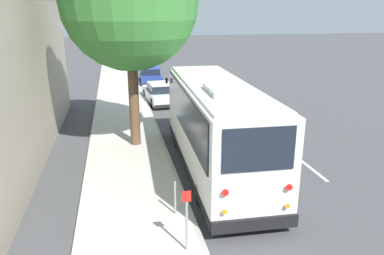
{
  "coord_description": "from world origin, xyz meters",
  "views": [
    {
      "loc": [
        -12.4,
        3.4,
        5.81
      ],
      "look_at": [
        1.68,
        0.48,
        1.3
      ],
      "focal_mm": 35.0,
      "sensor_mm": 36.0,
      "label": 1
    }
  ],
  "objects_px": {
    "shuttle_bus": "(216,122)",
    "sign_post_near": "(187,220)",
    "parked_sedan_blue": "(151,76)",
    "sign_post_far": "(175,198)",
    "parked_sedan_white": "(160,93)"
  },
  "relations": [
    {
      "from": "shuttle_bus",
      "to": "sign_post_near",
      "type": "distance_m",
      "value": 5.37
    },
    {
      "from": "parked_sedan_blue",
      "to": "sign_post_near",
      "type": "height_order",
      "value": "sign_post_near"
    },
    {
      "from": "sign_post_near",
      "to": "sign_post_far",
      "type": "relative_size",
      "value": 1.56
    },
    {
      "from": "sign_post_near",
      "to": "parked_sedan_blue",
      "type": "bearing_deg",
      "value": -3.56
    },
    {
      "from": "sign_post_far",
      "to": "parked_sedan_white",
      "type": "bearing_deg",
      "value": -5.34
    },
    {
      "from": "shuttle_bus",
      "to": "sign_post_near",
      "type": "bearing_deg",
      "value": 159.19
    },
    {
      "from": "parked_sedan_blue",
      "to": "sign_post_near",
      "type": "bearing_deg",
      "value": 179.57
    },
    {
      "from": "shuttle_bus",
      "to": "parked_sedan_blue",
      "type": "height_order",
      "value": "shuttle_bus"
    },
    {
      "from": "shuttle_bus",
      "to": "parked_sedan_blue",
      "type": "bearing_deg",
      "value": 3.67
    },
    {
      "from": "shuttle_bus",
      "to": "sign_post_near",
      "type": "xyz_separation_m",
      "value": [
        -4.89,
        2.04,
        -0.91
      ]
    },
    {
      "from": "shuttle_bus",
      "to": "sign_post_near",
      "type": "height_order",
      "value": "shuttle_bus"
    },
    {
      "from": "parked_sedan_blue",
      "to": "sign_post_near",
      "type": "xyz_separation_m",
      "value": [
        -23.24,
        1.45,
        0.37
      ]
    },
    {
      "from": "shuttle_bus",
      "to": "sign_post_far",
      "type": "relative_size",
      "value": 9.1
    },
    {
      "from": "shuttle_bus",
      "to": "sign_post_far",
      "type": "distance_m",
      "value": 3.93
    },
    {
      "from": "parked_sedan_blue",
      "to": "shuttle_bus",
      "type": "bearing_deg",
      "value": -175.02
    }
  ]
}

